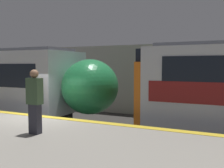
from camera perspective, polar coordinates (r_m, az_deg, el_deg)
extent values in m
plane|color=#33302D|center=(9.95, -15.13, -12.70)|extent=(120.00, 120.00, 0.00)
cube|color=gold|center=(9.59, -15.84, -6.68)|extent=(40.00, 0.30, 0.01)
cube|color=#B2AD9E|center=(15.45, 1.71, 0.99)|extent=(50.00, 0.15, 4.01)
ellipsoid|color=#238447|center=(11.53, -4.75, -0.60)|extent=(2.42, 2.70, 2.42)
sphere|color=#F2EFCC|center=(11.13, -0.51, -3.00)|extent=(0.20, 0.20, 0.20)
cube|color=orange|center=(10.44, 8.23, -1.61)|extent=(0.25, 2.88, 2.30)
cube|color=black|center=(10.39, 8.30, 4.72)|extent=(0.25, 2.59, 0.92)
sphere|color=#EA4C42|center=(9.91, 6.20, -4.24)|extent=(0.18, 0.18, 0.18)
sphere|color=#EA4C42|center=(11.16, 8.47, -3.32)|extent=(0.18, 0.18, 0.18)
cube|color=#2D2D38|center=(7.12, -16.39, -7.31)|extent=(0.28, 0.20, 0.78)
cube|color=#3D5638|center=(7.01, -16.51, -1.50)|extent=(0.38, 0.24, 0.67)
sphere|color=#9E7051|center=(6.98, -16.58, 2.15)|extent=(0.22, 0.22, 0.22)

